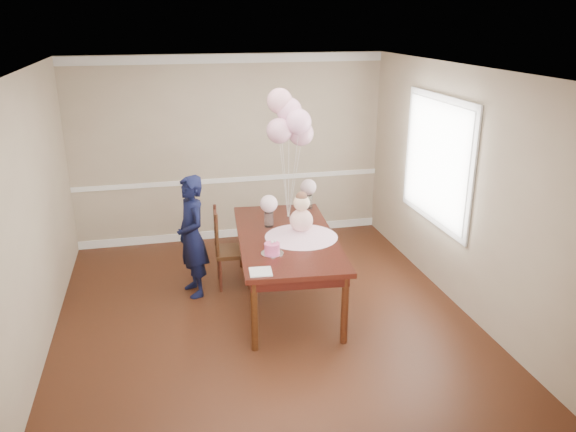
{
  "coord_description": "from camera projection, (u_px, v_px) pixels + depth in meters",
  "views": [
    {
      "loc": [
        -1.0,
        -5.46,
        3.19
      ],
      "look_at": [
        0.36,
        0.35,
        1.05
      ],
      "focal_mm": 35.0,
      "sensor_mm": 36.0,
      "label": 1
    }
  ],
  "objects": [
    {
      "name": "roses_near",
      "position": [
        269.0,
        204.0,
        6.59
      ],
      "size": [
        0.21,
        0.21,
        0.21
      ],
      "primitive_type": "sphere",
      "color": "beige",
      "rests_on": "rose_vase_near"
    },
    {
      "name": "baseboard_trim",
      "position": [
        233.0,
        233.0,
        8.56
      ],
      "size": [
        4.5,
        0.02,
        0.12
      ],
      "primitive_type": "cube",
      "color": "white",
      "rests_on": "floor"
    },
    {
      "name": "chair_leg_fl",
      "position": [
        221.0,
        276.0,
        6.81
      ],
      "size": [
        0.04,
        0.04,
        0.42
      ],
      "primitive_type": "cylinder",
      "rotation": [
        0.0,
        0.0,
        -0.06
      ],
      "color": "#3E1910",
      "rests_on": "floor"
    },
    {
      "name": "chair_leg_fr",
      "position": [
        250.0,
        273.0,
        6.86
      ],
      "size": [
        0.04,
        0.04,
        0.42
      ],
      "primitive_type": "cylinder",
      "rotation": [
        0.0,
        0.0,
        -0.06
      ],
      "color": "#39170F",
      "rests_on": "floor"
    },
    {
      "name": "chair_leg_br",
      "position": [
        247.0,
        262.0,
        7.19
      ],
      "size": [
        0.04,
        0.04,
        0.42
      ],
      "primitive_type": "cylinder",
      "rotation": [
        0.0,
        0.0,
        -0.06
      ],
      "color": "#361A0E",
      "rests_on": "floor"
    },
    {
      "name": "baby_head",
      "position": [
        302.0,
        203.0,
        6.24
      ],
      "size": [
        0.19,
        0.19,
        0.19
      ],
      "primitive_type": "sphere",
      "color": "#FFD8AF",
      "rests_on": "baby_torso"
    },
    {
      "name": "balloon_ribbon_d",
      "position": [
        284.0,
        167.0,
        6.82
      ],
      "size": [
        0.08,
        0.12,
        1.24
      ],
      "primitive_type": "cylinder",
      "rotation": [
        -0.09,
        -0.07,
        -0.09
      ],
      "color": "white",
      "rests_on": "balloon_weight"
    },
    {
      "name": "roses_far",
      "position": [
        308.0,
        187.0,
        7.23
      ],
      "size": [
        0.21,
        0.21,
        0.21
      ],
      "primitive_type": "sphere",
      "color": "beige",
      "rests_on": "rose_vase_far"
    },
    {
      "name": "chair_rail_trim",
      "position": [
        232.0,
        180.0,
        8.28
      ],
      "size": [
        4.5,
        0.02,
        0.07
      ],
      "primitive_type": "cube",
      "color": "white",
      "rests_on": "wall_back"
    },
    {
      "name": "rose_vase_near",
      "position": [
        269.0,
        219.0,
        6.66
      ],
      "size": [
        0.12,
        0.12,
        0.17
      ],
      "primitive_type": "cylinder",
      "rotation": [
        0.0,
        0.0,
        -0.09
      ],
      "color": "silver",
      "rests_on": "dining_table_top"
    },
    {
      "name": "ceiling",
      "position": [
        260.0,
        69.0,
        5.39
      ],
      "size": [
        4.5,
        5.0,
        0.02
      ],
      "primitive_type": "cube",
      "color": "white",
      "rests_on": "wall_back"
    },
    {
      "name": "chair_slat_low",
      "position": [
        217.0,
        240.0,
        6.83
      ],
      "size": [
        0.05,
        0.39,
        0.05
      ],
      "primitive_type": "cube",
      "rotation": [
        0.0,
        0.0,
        -0.06
      ],
      "color": "#3A1F10",
      "rests_on": "dining_chair_seat"
    },
    {
      "name": "wall_front",
      "position": [
        336.0,
        323.0,
        3.55
      ],
      "size": [
        4.5,
        0.02,
        2.7
      ],
      "primitive_type": "cube",
      "color": "tan",
      "rests_on": "floor"
    },
    {
      "name": "rose_vase_far",
      "position": [
        308.0,
        202.0,
        7.29
      ],
      "size": [
        0.12,
        0.12,
        0.17
      ],
      "primitive_type": "cylinder",
      "rotation": [
        0.0,
        0.0,
        -0.09
      ],
      "color": "white",
      "rests_on": "dining_table_top"
    },
    {
      "name": "table_leg_fr",
      "position": [
        345.0,
        310.0,
        5.68
      ],
      "size": [
        0.08,
        0.08,
        0.76
      ],
      "primitive_type": "cylinder",
      "rotation": [
        0.0,
        0.0,
        -0.09
      ],
      "color": "black",
      "rests_on": "floor"
    },
    {
      "name": "balloon_a",
      "position": [
        279.0,
        131.0,
        6.6
      ],
      "size": [
        0.31,
        0.31,
        0.31
      ],
      "primitive_type": "sphere",
      "color": "#E8A4BF",
      "rests_on": "balloon_ribbon_a"
    },
    {
      "name": "balloon_ribbon_a",
      "position": [
        284.0,
        181.0,
        6.81
      ],
      "size": [
        0.1,
        0.01,
        0.91
      ],
      "primitive_type": "cylinder",
      "rotation": [
        0.0,
        -0.1,
        -0.09
      ],
      "color": "white",
      "rests_on": "balloon_weight"
    },
    {
      "name": "cake_flower_b",
      "position": [
        275.0,
        241.0,
        5.9
      ],
      "size": [
        0.03,
        0.03,
        0.03
      ],
      "primitive_type": "sphere",
      "color": "silver",
      "rests_on": "birthday_cake"
    },
    {
      "name": "wall_left",
      "position": [
        31.0,
        219.0,
        5.36
      ],
      "size": [
        0.02,
        5.0,
        2.7
      ],
      "primitive_type": "cube",
      "color": "tan",
      "rests_on": "floor"
    },
    {
      "name": "table_leg_fl",
      "position": [
        254.0,
        316.0,
        5.56
      ],
      "size": [
        0.08,
        0.08,
        0.76
      ],
      "primitive_type": "cylinder",
      "rotation": [
        0.0,
        0.0,
        -0.09
      ],
      "color": "black",
      "rests_on": "floor"
    },
    {
      "name": "balloon_ribbon_e",
      "position": [
        295.0,
        182.0,
        6.88
      ],
      "size": [
        0.16,
        0.07,
        0.85
      ],
      "primitive_type": "cylinder",
      "rotation": [
        -0.09,
        0.17,
        -0.09
      ],
      "color": "silver",
      "rests_on": "balloon_weight"
    },
    {
      "name": "balloon_ribbon_c",
      "position": [
        289.0,
        171.0,
        6.84
      ],
      "size": [
        0.03,
        0.1,
        1.13
      ],
      "primitive_type": "cylinder",
      "rotation": [
        -0.09,
        0.02,
        -0.09
      ],
      "color": "white",
      "rests_on": "balloon_weight"
    },
    {
      "name": "wall_back",
      "position": [
        230.0,
        150.0,
        8.14
      ],
      "size": [
        4.5,
        0.02,
        2.7
      ],
      "primitive_type": "cube",
      "color": "tan",
      "rests_on": "floor"
    },
    {
      "name": "baby_skirt",
      "position": [
        301.0,
        232.0,
        6.36
      ],
      "size": [
        0.9,
        0.9,
        0.11
      ],
      "primitive_type": "cone",
      "rotation": [
        0.0,
        0.0,
        -0.09
      ],
      "color": "#F1B1CF",
      "rests_on": "dining_table_top"
    },
    {
      "name": "balloon_b",
      "position": [
        298.0,
        122.0,
        6.54
      ],
      "size": [
        0.31,
        0.31,
        0.31
      ],
      "primitive_type": "sphere",
      "color": "#FFB4DC",
      "rests_on": "balloon_ribbon_b"
    },
    {
      "name": "balloon_ribbon_b",
      "position": [
        293.0,
        177.0,
        6.78
      ],
      "size": [
        0.11,
        0.07,
        1.02
      ],
      "primitive_type": "cylinder",
      "rotation": [
        0.05,
        0.1,
        -0.09
      ],
      "color": "silver",
      "rests_on": "balloon_weight"
    },
    {
      "name": "balloon_e",
      "position": [
        301.0,
        133.0,
        6.73
      ],
      "size": [
        0.31,
        0.31,
        0.31
      ],
      "primitive_type": "sphere",
      "color": "#DC9CB4",
      "rests_on": "balloon_ribbon_e"
    },
    {
      "name": "chair_back_post_l",
      "position": [
        217.0,
        236.0,
        6.63
      ],
      "size": [
        0.04,
        0.04,
        0.55
      ],
      "primitive_type": "cylinder",
      "rotation": [
        0.0,
        0.0,
        -0.06
      ],
      "color": "#3A1E10",
      "rests_on": "dining_chair_seat"
    },
    {
      "name": "balloon_weight",
      "position": [
        288.0,
        217.0,
        6.98
      ],
      "size": [
        0.05,
        0.05,
        0.02
      ],
      "primitive_type": "cylinder",
      "rotation": [
        0.0,
        0.0,
        -0.09
      ],
      "color": "white",
      "rests_on": "dining_table_top"
    },
    {
      "name": "chair_leg_bl",
      "position": [
        219.0,
        264.0,
        7.14
      ],
      "size": [
        0.04,
        0.04,
        0.42
      ],
      "primitive_type": "cylinder",
      "rotation": [
        0.0,
        0.0,
        -0.06
      ],
      "color": "#34180E",
      "rests_on": "floor"
    },
    {
      "name": "window_frame",
      "position": [
        437.0,
        161.0,
        6.71
      ],
      "size": [
        0.02,
        1.66,
        1.56
      ],
      "primitive_type": "cube",
      "color": "silver",
      "rests_on": "wall_right"
    },
    {
      "name": "chair_back_post_r",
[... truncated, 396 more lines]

